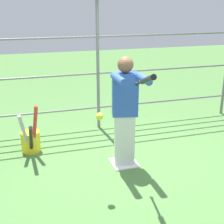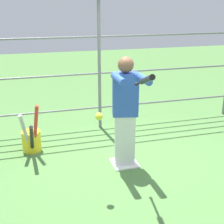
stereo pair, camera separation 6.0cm
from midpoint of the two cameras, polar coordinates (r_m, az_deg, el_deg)
The scene contains 7 objects.
ground_plane at distance 5.02m, azimuth 2.62°, elevation -9.39°, with size 24.00×24.00×0.00m, color #4C7A3D.
home_plate at distance 5.02m, azimuth 2.62°, elevation -9.29°, with size 0.40×0.40×0.02m.
fence_backstop at distance 6.01m, azimuth -2.06°, elevation 10.33°, with size 5.87×0.06×2.94m.
batter at distance 4.64m, azimuth 2.86°, elevation 0.51°, with size 0.43×0.64×1.70m.
baseball_bat_swinging at distance 3.55m, azimuth 6.60°, elevation 5.79°, with size 0.21×0.89×0.35m.
softball_in_flight at distance 3.89m, azimuth -1.94°, elevation -0.81°, with size 0.10×0.10×0.10m.
bat_bucket at distance 5.47m, azimuth -14.20°, elevation -4.88°, with size 0.35×0.79×0.89m.
Camera 2 is at (1.39, 4.17, 2.42)m, focal length 50.00 mm.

